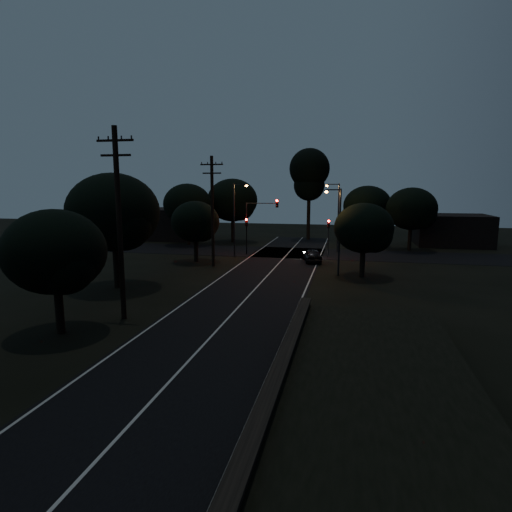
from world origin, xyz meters
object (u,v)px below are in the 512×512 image
at_px(signal_right, 328,231).
at_px(car, 312,255).
at_px(tall_pine, 309,174).
at_px(streetlight_b, 337,213).
at_px(signal_mast, 261,216).
at_px(streetlight_a, 236,215).
at_px(signal_left, 246,229).
at_px(streetlight_c, 338,226).
at_px(utility_pole_far, 212,210).
at_px(utility_pole_mid, 119,221).

bearing_deg(signal_right, car, -111.65).
relative_size(tall_pine, streetlight_b, 1.63).
relative_size(signal_mast, streetlight_b, 0.78).
height_order(signal_mast, streetlight_a, streetlight_a).
xyz_separation_m(signal_left, car, (7.80, -3.53, -2.15)).
height_order(signal_mast, streetlight_c, streetlight_c).
height_order(tall_pine, signal_mast, tall_pine).
xyz_separation_m(tall_pine, car, (2.20, -18.54, -8.68)).
bearing_deg(streetlight_a, streetlight_c, -35.69).
relative_size(signal_left, signal_mast, 0.66).
height_order(streetlight_a, streetlight_b, same).
bearing_deg(utility_pole_far, tall_pine, 73.07).
height_order(tall_pine, streetlight_c, tall_pine).
bearing_deg(signal_left, signal_right, 0.00).
bearing_deg(utility_pole_mid, signal_mast, 82.96).
relative_size(streetlight_b, car, 2.00).
bearing_deg(streetlight_c, signal_mast, 131.19).
height_order(tall_pine, signal_right, tall_pine).
distance_m(utility_pole_mid, utility_pole_far, 17.00).
height_order(utility_pole_mid, streetlight_c, utility_pole_mid).
bearing_deg(signal_mast, utility_pole_far, -111.11).
bearing_deg(streetlight_c, signal_left, 136.24).
bearing_deg(streetlight_a, tall_pine, 69.64).
xyz_separation_m(utility_pole_mid, tall_pine, (7.00, 40.00, 3.63)).
height_order(streetlight_b, car, streetlight_b).
relative_size(signal_left, streetlight_a, 0.51).
height_order(utility_pole_far, signal_right, utility_pole_far).
distance_m(signal_mast, car, 7.95).
bearing_deg(car, streetlight_b, -118.23).
bearing_deg(streetlight_a, streetlight_b, 29.48).
relative_size(utility_pole_far, signal_mast, 1.68).
relative_size(signal_right, streetlight_c, 0.55).
distance_m(utility_pole_mid, signal_mast, 25.22).
distance_m(utility_pole_mid, tall_pine, 40.77).
xyz_separation_m(tall_pine, streetlight_b, (4.31, -11.00, -4.73)).
relative_size(signal_mast, streetlight_c, 0.83).
xyz_separation_m(signal_right, streetlight_b, (0.71, 4.01, 1.80)).
relative_size(utility_pole_mid, streetlight_b, 1.38).
height_order(signal_left, signal_mast, signal_mast).
bearing_deg(signal_right, tall_pine, 103.49).
xyz_separation_m(utility_pole_mid, utility_pole_far, (0.00, 17.00, -0.25)).
distance_m(streetlight_b, streetlight_c, 14.01).
bearing_deg(tall_pine, signal_left, -110.46).
bearing_deg(tall_pine, car, -83.23).
xyz_separation_m(signal_left, streetlight_c, (10.43, -9.99, 1.51)).
relative_size(signal_left, signal_right, 1.00).
xyz_separation_m(utility_pole_far, signal_right, (10.60, 7.99, -2.65)).
height_order(streetlight_b, streetlight_c, streetlight_b).
relative_size(signal_right, streetlight_a, 0.51).
xyz_separation_m(utility_pole_far, tall_pine, (7.00, 23.00, 3.88)).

